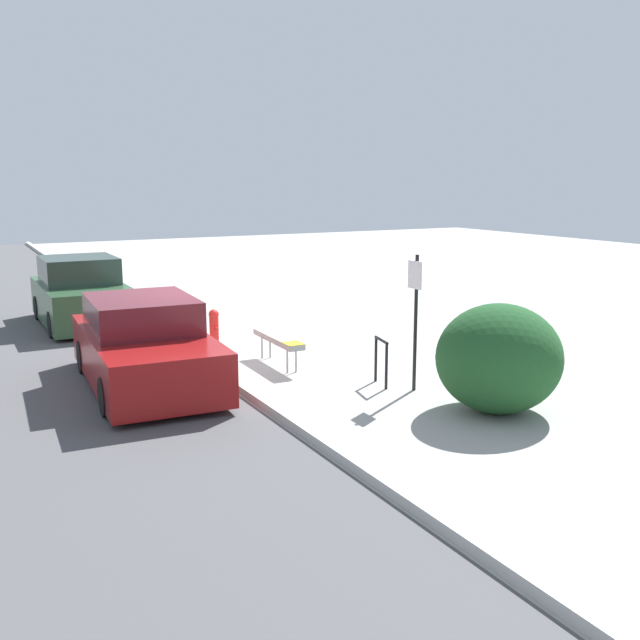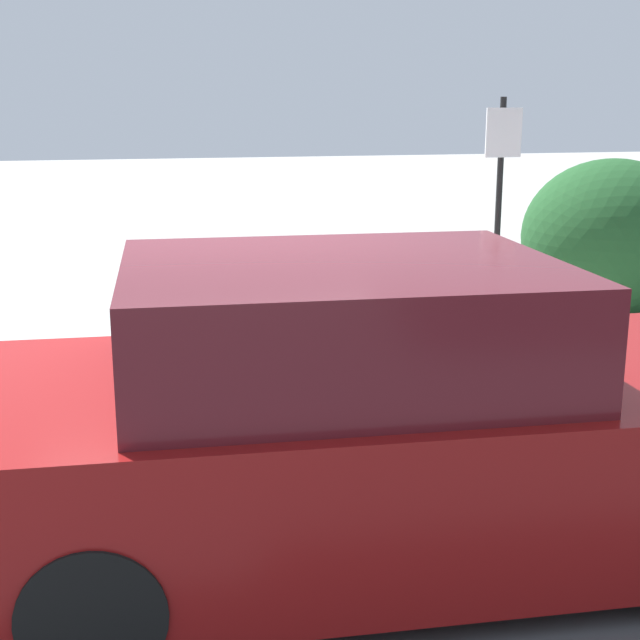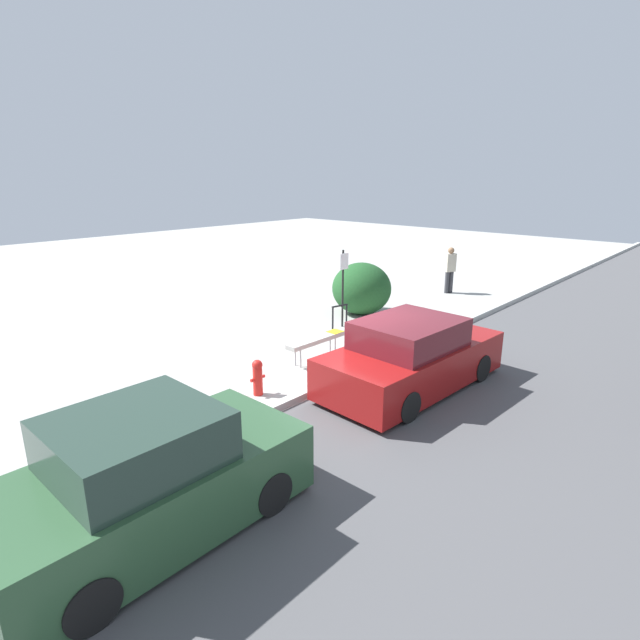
# 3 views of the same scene
# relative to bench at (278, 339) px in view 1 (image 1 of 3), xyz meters

# --- Properties ---
(ground_plane) EXTENTS (60.00, 60.00, 0.00)m
(ground_plane) POSITION_rel_bench_xyz_m (-0.41, -1.26, -0.51)
(ground_plane) COLOR #9E9E99
(curb) EXTENTS (60.00, 0.20, 0.13)m
(curb) POSITION_rel_bench_xyz_m (-0.41, -1.26, -0.44)
(curb) COLOR #B7B7B2
(curb) RESTS_ON ground_plane
(bench) EXTENTS (1.75, 0.35, 0.58)m
(bench) POSITION_rel_bench_xyz_m (0.00, 0.00, 0.00)
(bench) COLOR #99999E
(bench) RESTS_ON ground_plane
(bike_rack) EXTENTS (0.55, 0.16, 0.83)m
(bike_rack) POSITION_rel_bench_xyz_m (2.07, 1.00, -0.00)
(bike_rack) COLOR black
(bike_rack) RESTS_ON ground_plane
(sign_post) EXTENTS (0.36, 0.08, 2.30)m
(sign_post) POSITION_rel_bench_xyz_m (2.58, 1.32, 0.88)
(sign_post) COLOR black
(sign_post) RESTS_ON ground_plane
(fire_hydrant) EXTENTS (0.36, 0.22, 0.77)m
(fire_hydrant) POSITION_rel_bench_xyz_m (-2.29, -0.48, -0.10)
(fire_hydrant) COLOR red
(fire_hydrant) RESTS_ON ground_plane
(shrub_hedge) EXTENTS (1.87, 1.93, 1.68)m
(shrub_hedge) POSITION_rel_bench_xyz_m (4.10, 1.79, 0.33)
(shrub_hedge) COLOR #1E4C23
(shrub_hedge) RESTS_ON ground_plane
(parked_car_near) EXTENTS (4.46, 2.11, 1.53)m
(parked_car_near) POSITION_rel_bench_xyz_m (0.16, -2.60, 0.18)
(parked_car_near) COLOR black
(parked_car_near) RESTS_ON ground_plane
(parked_car_far) EXTENTS (3.93, 1.93, 1.65)m
(parked_car_far) POSITION_rel_bench_xyz_m (-5.88, -2.60, 0.22)
(parked_car_far) COLOR black
(parked_car_far) RESTS_ON ground_plane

